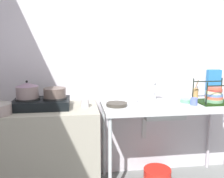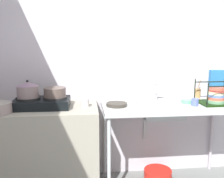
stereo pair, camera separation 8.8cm
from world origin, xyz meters
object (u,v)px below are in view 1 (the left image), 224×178
object	(u,v)px
pot_on_right_burner	(55,93)
frying_pan	(117,104)
stove	(42,103)
bottle_by_sink	(133,97)
percolator	(85,100)
pot_on_left_burner	(27,90)
cup_by_rack	(194,101)
bucket_on_floor	(157,177)
dish_rack	(214,96)
faucet	(157,86)
cereal_box	(213,83)
small_bowl_on_drainboard	(186,101)
utensil_jar	(196,93)
sink_basin	(162,111)

from	to	relation	value
pot_on_right_burner	frying_pan	distance (m)	0.63
stove	bottle_by_sink	xyz separation A→B (m)	(0.93, 0.03, 0.03)
pot_on_right_burner	percolator	xyz separation A→B (m)	(0.30, -0.03, -0.08)
pot_on_left_burner	percolator	bearing A→B (deg)	-3.11
stove	cup_by_rack	bearing A→B (deg)	-3.56
frying_pan	bucket_on_floor	bearing A→B (deg)	-0.22
percolator	bottle_by_sink	xyz separation A→B (m)	(0.50, 0.06, 0.00)
dish_rack	bucket_on_floor	world-z (taller)	dish_rack
faucet	dish_rack	distance (m)	0.63
percolator	frying_pan	xyz separation A→B (m)	(0.32, 0.01, -0.06)
cereal_box	dish_rack	bearing A→B (deg)	-113.45
bucket_on_floor	pot_on_right_burner	bearing A→B (deg)	178.76
faucet	small_bowl_on_drainboard	xyz separation A→B (m)	(0.32, -0.06, -0.16)
pot_on_right_burner	faucet	xyz separation A→B (m)	(1.07, 0.10, 0.03)
percolator	faucet	size ratio (longest dim) A/B	0.57
faucet	bottle_by_sink	size ratio (longest dim) A/B	1.44
bottle_by_sink	utensil_jar	xyz separation A→B (m)	(0.81, 0.24, -0.02)
stove	pot_on_left_burner	size ratio (longest dim) A/B	2.51
stove	faucet	distance (m)	1.22
sink_basin	pot_on_left_burner	bearing A→B (deg)	178.81
cup_by_rack	bucket_on_floor	bearing A→B (deg)	167.99
faucet	cereal_box	xyz separation A→B (m)	(0.75, 0.17, -0.02)
pot_on_left_burner	dish_rack	distance (m)	1.95
percolator	bucket_on_floor	world-z (taller)	percolator
cup_by_rack	percolator	bearing A→B (deg)	176.64
bucket_on_floor	cup_by_rack	bearing A→B (deg)	-12.01
sink_basin	utensil_jar	size ratio (longest dim) A/B	1.90
dish_rack	utensil_jar	size ratio (longest dim) A/B	1.66
stove	pot_on_left_burner	xyz separation A→B (m)	(-0.13, 0.00, 0.13)
pot_on_left_burner	cereal_box	bearing A→B (deg)	7.19
frying_pan	bottle_by_sink	xyz separation A→B (m)	(0.18, 0.05, 0.06)
percolator	faucet	bearing A→B (deg)	9.17
pot_on_right_burner	small_bowl_on_drainboard	distance (m)	1.40
sink_basin	percolator	bearing A→B (deg)	-179.87
pot_on_left_burner	percolator	size ratio (longest dim) A/B	1.41
frying_pan	cup_by_rack	distance (m)	0.80
stove	dish_rack	size ratio (longest dim) A/B	1.50
utensil_jar	percolator	bearing A→B (deg)	-167.34
bucket_on_floor	stove	bearing A→B (deg)	178.89
stove	sink_basin	distance (m)	1.24
cereal_box	utensil_jar	bearing A→B (deg)	-176.59
small_bowl_on_drainboard	utensil_jar	size ratio (longest dim) A/B	0.60
stove	pot_on_right_burner	distance (m)	0.17
stove	bucket_on_floor	bearing A→B (deg)	-1.11
percolator	frying_pan	bearing A→B (deg)	1.54
percolator	cereal_box	bearing A→B (deg)	10.84
frying_pan	dish_rack	xyz separation A→B (m)	(1.06, 0.01, 0.06)
sink_basin	bucket_on_floor	world-z (taller)	sink_basin
small_bowl_on_drainboard	dish_rack	bearing A→B (deg)	-9.23
percolator	frying_pan	distance (m)	0.33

